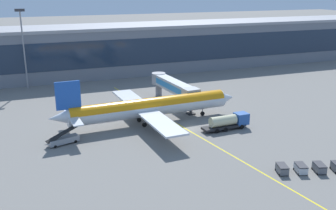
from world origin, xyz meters
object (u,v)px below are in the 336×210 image
(baggage_cart_2, at_px, (319,168))
(baggage_cart_1, at_px, (301,168))
(fuel_tanker, at_px, (229,121))
(belt_loader, at_px, (63,139))
(main_airliner, at_px, (150,107))
(baggage_cart_0, at_px, (282,169))

(baggage_cart_2, bearing_deg, baggage_cart_1, 162.52)
(fuel_tanker, xyz_separation_m, belt_loader, (-34.60, 4.41, -0.76))
(belt_loader, height_order, baggage_cart_2, belt_loader)
(main_airliner, height_order, fuel_tanker, main_airliner)
(belt_loader, height_order, baggage_cart_1, belt_loader)
(main_airliner, distance_m, fuel_tanker, 17.87)
(baggage_cart_0, bearing_deg, belt_loader, 141.29)
(baggage_cart_0, height_order, baggage_cart_1, same)
(fuel_tanker, relative_size, baggage_cart_1, 3.65)
(fuel_tanker, bearing_deg, baggage_cart_0, -95.68)
(fuel_tanker, xyz_separation_m, baggage_cart_0, (-2.15, -21.60, -0.96))
(fuel_tanker, distance_m, baggage_cart_1, 22.60)
(baggage_cart_0, distance_m, baggage_cart_1, 3.20)
(baggage_cart_0, xyz_separation_m, baggage_cart_2, (6.10, -1.92, 0.00))
(belt_loader, bearing_deg, main_airliner, 15.22)
(baggage_cart_0, bearing_deg, baggage_cart_2, -17.48)
(belt_loader, distance_m, baggage_cart_2, 47.61)
(baggage_cart_2, bearing_deg, baggage_cart_0, 162.52)
(baggage_cart_1, bearing_deg, baggage_cart_0, 162.52)
(main_airliner, xyz_separation_m, fuel_tanker, (14.81, -9.79, -2.09))
(main_airliner, xyz_separation_m, baggage_cart_0, (12.66, -31.39, -3.06))
(belt_loader, bearing_deg, baggage_cart_1, -37.22)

